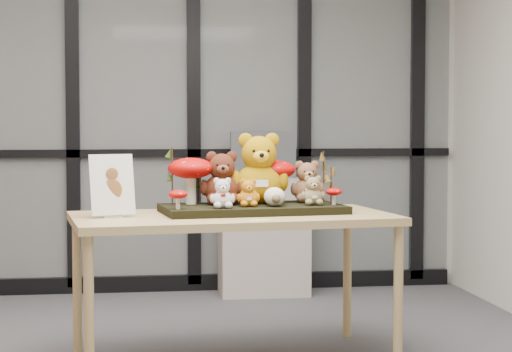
{
  "coord_description": "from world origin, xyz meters",
  "views": [
    {
      "loc": [
        -0.04,
        -4.54,
        1.28
      ],
      "look_at": [
        0.63,
        0.3,
        1.0
      ],
      "focal_mm": 65.0,
      "sensor_mm": 36.0,
      "label": 1
    }
  ],
  "objects": [
    {
      "name": "display_table",
      "position": [
        0.51,
        0.34,
        0.73
      ],
      "size": [
        1.78,
        1.05,
        0.79
      ],
      "rotation": [
        0.0,
        0.0,
        0.13
      ],
      "color": "tan",
      "rests_on": "floor"
    },
    {
      "name": "sprig_dry_far_right",
      "position": [
        1.05,
        0.58,
        0.98
      ],
      "size": [
        0.05,
        0.05,
        0.29
      ],
      "primitive_type": null,
      "color": "brown",
      "rests_on": "diorama_tray"
    },
    {
      "name": "bear_small_yellow",
      "position": [
        0.59,
        0.33,
        0.92
      ],
      "size": [
        0.14,
        0.13,
        0.16
      ],
      "primitive_type": null,
      "rotation": [
        0.0,
        0.0,
        0.13
      ],
      "color": "orange",
      "rests_on": "diorama_tray"
    },
    {
      "name": "bear_white_bow",
      "position": [
        0.44,
        0.26,
        0.92
      ],
      "size": [
        0.15,
        0.14,
        0.18
      ],
      "primitive_type": null,
      "rotation": [
        0.0,
        0.0,
        0.13
      ],
      "color": "white",
      "rests_on": "diorama_tray"
    },
    {
      "name": "sprig_dry_mid_right",
      "position": [
        1.07,
        0.45,
        0.93
      ],
      "size": [
        0.05,
        0.05,
        0.2
      ],
      "primitive_type": null,
      "color": "brown",
      "rests_on": "diorama_tray"
    },
    {
      "name": "diorama_tray",
      "position": [
        0.62,
        0.42,
        0.81
      ],
      "size": [
        1.02,
        0.6,
        0.04
      ],
      "primitive_type": "cube",
      "rotation": [
        0.0,
        0.0,
        0.13
      ],
      "color": "black",
      "rests_on": "display_table"
    },
    {
      "name": "bear_pooh_yellow",
      "position": [
        0.67,
        0.52,
        1.05
      ],
      "size": [
        0.36,
        0.34,
        0.43
      ],
      "primitive_type": null,
      "rotation": [
        0.0,
        0.0,
        0.13
      ],
      "color": "#B37F06",
      "rests_on": "diorama_tray"
    },
    {
      "name": "mushroom_front_left",
      "position": [
        0.21,
        0.23,
        0.89
      ],
      "size": [
        0.1,
        0.1,
        0.11
      ],
      "primitive_type": null,
      "color": "#AA0605",
      "rests_on": "diorama_tray"
    },
    {
      "name": "room_shell",
      "position": [
        0.0,
        0.0,
        1.68
      ],
      "size": [
        5.0,
        5.0,
        5.0
      ],
      "color": "beige",
      "rests_on": "floor"
    },
    {
      "name": "bear_beige_small",
      "position": [
        0.95,
        0.37,
        0.92
      ],
      "size": [
        0.15,
        0.14,
        0.18
      ],
      "primitive_type": null,
      "rotation": [
        0.0,
        0.0,
        0.13
      ],
      "color": "#8D794E",
      "rests_on": "diorama_tray"
    },
    {
      "name": "monitor",
      "position": [
        0.95,
        2.26,
        1.04
      ],
      "size": [
        0.49,
        0.05,
        0.34
      ],
      "color": "#494C51",
      "rests_on": "cabinet"
    },
    {
      "name": "mushroom_back_right",
      "position": [
        0.77,
        0.58,
        0.96
      ],
      "size": [
        0.23,
        0.23,
        0.26
      ],
      "primitive_type": null,
      "color": "#AA0605",
      "rests_on": "diorama_tray"
    },
    {
      "name": "mushroom_front_right",
      "position": [
        1.06,
        0.37,
        0.89
      ],
      "size": [
        0.09,
        0.09,
        0.1
      ],
      "primitive_type": null,
      "color": "#AA0605",
      "rests_on": "diorama_tray"
    },
    {
      "name": "glass_partition",
      "position": [
        -0.0,
        2.47,
        1.42
      ],
      "size": [
        4.9,
        0.06,
        2.78
      ],
      "color": "#2D383F",
      "rests_on": "floor"
    },
    {
      "name": "label_card",
      "position": [
        0.6,
        0.01,
        0.79
      ],
      "size": [
        0.09,
        0.03,
        0.0
      ],
      "primitive_type": "cube",
      "color": "white",
      "rests_on": "display_table"
    },
    {
      "name": "mushroom_back_left",
      "position": [
        0.3,
        0.51,
        0.97
      ],
      "size": [
        0.25,
        0.25,
        0.28
      ],
      "primitive_type": null,
      "color": "#AA0605",
      "rests_on": "diorama_tray"
    },
    {
      "name": "plush_cream_hedgehog",
      "position": [
        0.73,
        0.32,
        0.89
      ],
      "size": [
        0.1,
        0.09,
        0.11
      ],
      "primitive_type": null,
      "rotation": [
        0.0,
        0.0,
        0.13
      ],
      "color": "white",
      "rests_on": "diorama_tray"
    },
    {
      "name": "sprig_green_mid_left",
      "position": [
        0.34,
        0.56,
        0.94
      ],
      "size": [
        0.05,
        0.05,
        0.22
      ],
      "primitive_type": null,
      "color": "#1A310B",
      "rests_on": "diorama_tray"
    },
    {
      "name": "sign_holder",
      "position": [
        -0.13,
        0.28,
        0.95
      ],
      "size": [
        0.24,
        0.13,
        0.33
      ],
      "rotation": [
        0.0,
        0.0,
        0.27
      ],
      "color": "silver",
      "rests_on": "display_table"
    },
    {
      "name": "cabinet",
      "position": [
        0.95,
        2.24,
        0.43
      ],
      "size": [
        0.65,
        0.38,
        0.87
      ],
      "primitive_type": "cube",
      "color": "#A89E96",
      "rests_on": "floor"
    },
    {
      "name": "bear_tan_back",
      "position": [
        0.95,
        0.57,
        0.96
      ],
      "size": [
        0.22,
        0.2,
        0.26
      ],
      "primitive_type": null,
      "rotation": [
        0.0,
        0.0,
        0.13
      ],
      "color": "brown",
      "rests_on": "diorama_tray"
    },
    {
      "name": "sprig_green_centre",
      "position": [
        0.5,
        0.6,
        0.94
      ],
      "size": [
        0.05,
        0.05,
        0.22
      ],
      "primitive_type": null,
      "color": "#1A310B",
      "rests_on": "diorama_tray"
    },
    {
      "name": "sprig_green_far_left",
      "position": [
        0.19,
        0.49,
        0.99
      ],
      "size": [
        0.05,
        0.05,
        0.31
      ],
      "primitive_type": null,
      "color": "#1A310B",
      "rests_on": "diorama_tray"
    },
    {
      "name": "bear_brown_medium",
      "position": [
        0.46,
        0.5,
        0.99
      ],
      "size": [
        0.27,
        0.25,
        0.32
      ],
      "primitive_type": null,
      "rotation": [
        0.0,
        0.0,
        0.13
      ],
      "color": "#4F2012",
      "rests_on": "diorama_tray"
    }
  ]
}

